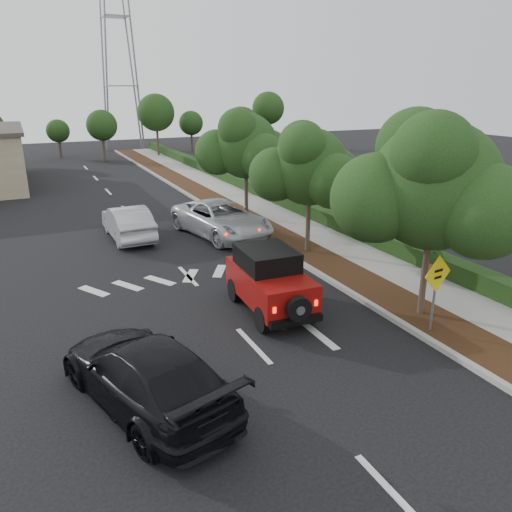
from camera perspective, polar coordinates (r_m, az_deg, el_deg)
ground at (r=14.26m, az=-0.29°, el=-10.20°), size 120.00×120.00×0.00m
curb at (r=26.22m, az=-2.20°, el=3.66°), size 0.20×70.00×0.15m
planting_strip at (r=26.62m, az=-0.22°, el=3.87°), size 1.80×70.00×0.12m
sidewalk at (r=27.44m, az=3.39°, el=4.29°), size 2.00×70.00×0.12m
hedge at (r=28.04m, az=5.94°, el=5.26°), size 0.80×70.00×0.80m
transmission_tower at (r=60.77m, az=-14.63°, el=11.67°), size 7.00×4.00×28.00m
street_tree_near at (r=16.80m, az=18.19°, el=-6.51°), size 3.80×3.80×5.92m
street_tree_mid at (r=21.98m, az=5.84°, el=0.35°), size 3.20×3.20×5.32m
street_tree_far at (r=27.51m, az=-1.10°, el=4.23°), size 3.40×3.40×5.62m
light_pole_a at (r=37.98m, az=-26.77°, el=6.30°), size 2.00×0.22×9.00m
red_jeep at (r=16.06m, az=1.36°, el=-2.68°), size 1.96×4.05×2.04m
silver_suv_ahead at (r=24.27m, az=-3.98°, el=4.24°), size 3.89×6.45×1.67m
black_suv_oncoming at (r=11.81m, az=-12.50°, el=-12.94°), size 3.63×5.84×1.58m
silver_sedan_oncoming at (r=24.58m, az=-14.44°, el=3.76°), size 1.76×4.82×1.58m
speed_hump_sign at (r=15.10m, az=19.91°, el=-2.95°), size 1.09×0.17×2.33m
terracotta_planter at (r=19.97m, az=19.69°, el=-0.31°), size 0.64×0.64×1.12m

